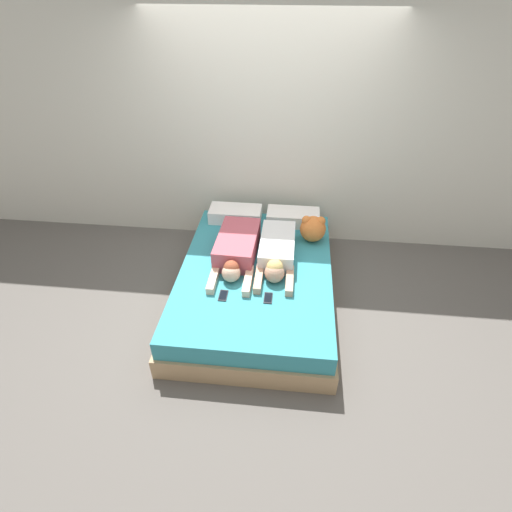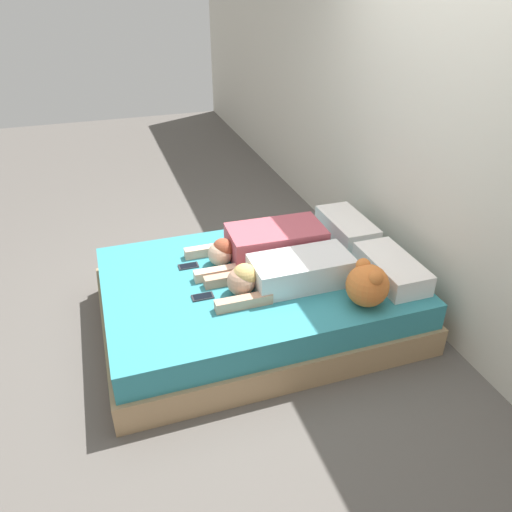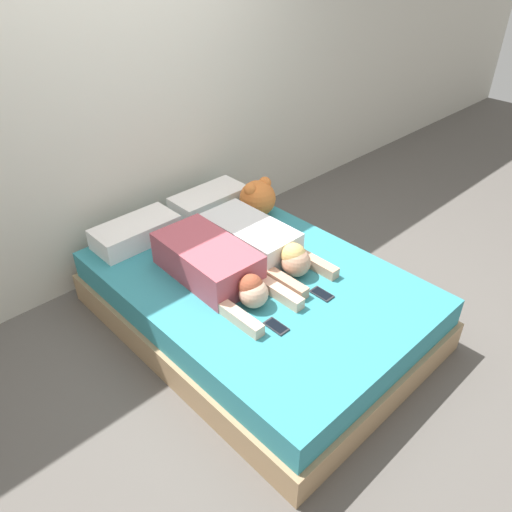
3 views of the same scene
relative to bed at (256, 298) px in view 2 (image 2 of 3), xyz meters
The scene contains 10 objects.
ground_plane 0.20m from the bed, ahead, with size 12.00×12.00×0.00m, color #5B5651.
wall_back 1.65m from the bed, 90.00° to the left, with size 12.00×0.06×2.60m.
bed is the anchor object (origin of this frame).
pillow_head_left 0.97m from the bed, 110.76° to the left, with size 0.59×0.29×0.15m.
pillow_head_right 0.97m from the bed, 69.24° to the left, with size 0.59×0.29×0.15m.
person_left 0.41m from the bed, 144.62° to the left, with size 0.41×1.01×0.23m.
person_right 0.39m from the bed, 38.96° to the left, with size 0.36×0.98×0.22m.
cell_phone_left 0.54m from the bed, 120.47° to the right, with size 0.07×0.14×0.01m.
cell_phone_right 0.49m from the bed, 69.86° to the right, with size 0.07×0.14×0.01m.
plush_toy 0.86m from the bed, 45.45° to the left, with size 0.27×0.27×0.29m.
Camera 2 is at (2.80, -0.93, 2.29)m, focal length 35.00 mm.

